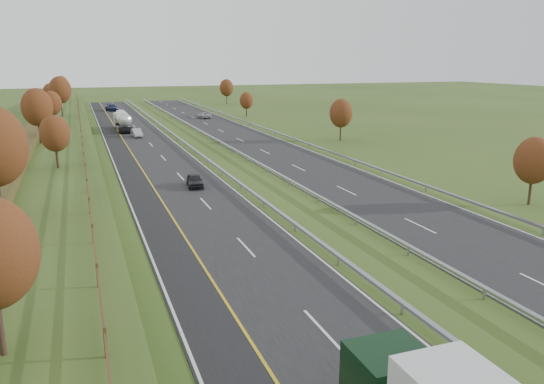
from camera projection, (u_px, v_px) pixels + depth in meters
The scene contains 18 objects.
ground at pixel (222, 160), 67.42m from camera, with size 400.00×400.00×0.00m, color #324A1A.
near_carriageway at pixel (153, 157), 69.31m from camera, with size 10.50×200.00×0.04m, color black.
far_carriageway at pixel (271, 150), 74.80m from camera, with size 10.50×200.00×0.04m, color black.
hard_shoulder at pixel (123, 159), 68.06m from camera, with size 3.00×200.00×0.04m, color black.
lane_markings at pixel (201, 154), 71.32m from camera, with size 26.75×200.00×0.01m.
embankment_left at pixel (44, 156), 64.74m from camera, with size 12.00×200.00×2.00m, color #324A1A.
hedge_left at pixel (25, 144), 63.70m from camera, with size 2.20×180.00×1.10m, color #363616.
fence_left at pixel (82, 141), 65.45m from camera, with size 0.12×189.06×1.20m.
median_barrier_near at pixel (195, 150), 71.06m from camera, with size 0.32×200.00×0.71m.
median_barrier_far at pixel (232, 148), 72.76m from camera, with size 0.32×200.00×0.71m.
outer_barrier_far at pixel (309, 144), 76.59m from camera, with size 0.32×200.00×0.71m.
trees_left at pixel (41, 114), 60.49m from camera, with size 6.64×164.30×7.66m.
trees_far at pixel (284, 102), 104.83m from camera, with size 8.45×118.60×7.12m.
road_tanker at pixel (123, 120), 95.44m from camera, with size 2.40×11.22×3.46m.
car_dark_near at pixel (195, 180), 53.08m from camera, with size 1.52×3.78×1.29m, color black.
car_silver_mid at pixel (137, 133), 87.48m from camera, with size 1.42×4.07×1.34m, color #A09FA4.
car_small_far at pixel (112, 107), 132.74m from camera, with size 2.30×5.66×1.64m, color #131B3E.
car_oncoming at pixel (204, 115), 115.72m from camera, with size 2.12×4.60×1.28m, color silver.
Camera 1 is at (-8.76, -9.57, 12.40)m, focal length 35.00 mm.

